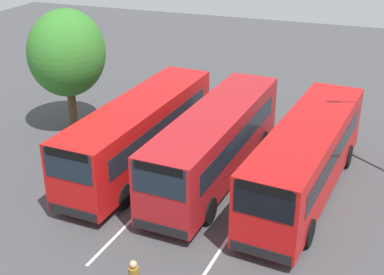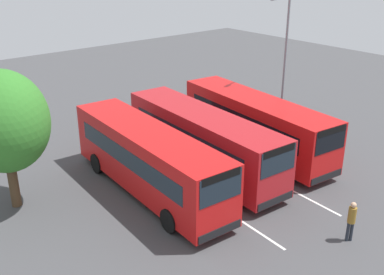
% 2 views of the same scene
% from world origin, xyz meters
% --- Properties ---
extents(ground_plane, '(68.34, 68.34, 0.00)m').
position_xyz_m(ground_plane, '(0.00, 0.00, 0.00)').
color(ground_plane, '#424244').
extents(bus_far_left, '(10.87, 3.00, 3.21)m').
position_xyz_m(bus_far_left, '(-0.37, -3.76, 1.78)').
color(bus_far_left, red).
rests_on(bus_far_left, ground).
extents(bus_center_left, '(10.87, 3.01, 3.21)m').
position_xyz_m(bus_center_left, '(-0.53, -0.21, 1.78)').
color(bus_center_left, '#AD191E').
rests_on(bus_center_left, ground).
extents(bus_center_right, '(10.93, 3.46, 3.21)m').
position_xyz_m(bus_center_right, '(-0.43, 3.73, 1.78)').
color(bus_center_right, red).
rests_on(bus_center_right, ground).
extents(depot_tree, '(4.31, 3.88, 6.41)m').
position_xyz_m(depot_tree, '(-3.27, -9.21, 4.13)').
color(depot_tree, '#4C3823').
rests_on(depot_tree, ground).
extents(lane_stripe_outer_left, '(13.84, 0.98, 0.01)m').
position_xyz_m(lane_stripe_outer_left, '(0.00, -1.93, 0.00)').
color(lane_stripe_outer_left, silver).
rests_on(lane_stripe_outer_left, ground).
extents(lane_stripe_inner_left, '(13.84, 0.98, 0.01)m').
position_xyz_m(lane_stripe_inner_left, '(0.00, 1.93, 0.00)').
color(lane_stripe_inner_left, silver).
rests_on(lane_stripe_inner_left, ground).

